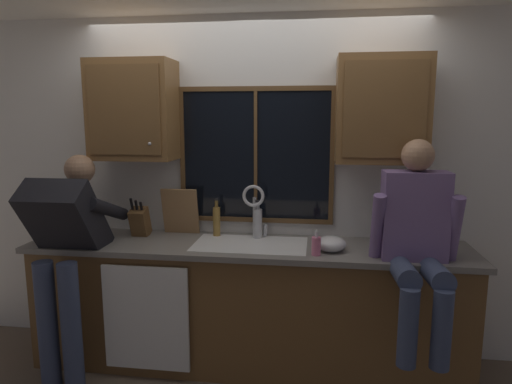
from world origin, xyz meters
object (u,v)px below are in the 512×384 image
object	(u,v)px
soap_dispenser	(316,246)
bottle_green_glass	(217,221)
person_sitting_on_counter	(417,234)
mixing_bowl	(331,244)
person_standing	(66,245)
cutting_board	(180,211)
knife_block	(140,222)
bottle_tall_clear	(258,222)

from	to	relation	value
soap_dispenser	bottle_green_glass	bearing A→B (deg)	152.99
person_sitting_on_counter	mixing_bowl	distance (m)	0.56
person_standing	cutting_board	distance (m)	0.84
person_standing	mixing_bowl	size ratio (longest dim) A/B	7.49
knife_block	bottle_tall_clear	distance (m)	0.89
person_sitting_on_counter	bottle_tall_clear	distance (m)	1.14
person_standing	bottle_green_glass	world-z (taller)	person_standing
soap_dispenser	bottle_tall_clear	xyz separation A→B (m)	(-0.44, 0.37, 0.05)
person_standing	knife_block	xyz separation A→B (m)	(0.36, 0.42, 0.07)
person_standing	knife_block	bearing A→B (deg)	49.38
knife_block	cutting_board	world-z (taller)	cutting_board
person_sitting_on_counter	mixing_bowl	xyz separation A→B (m)	(-0.51, 0.19, -0.14)
person_sitting_on_counter	mixing_bowl	size ratio (longest dim) A/B	6.09
bottle_tall_clear	soap_dispenser	bearing A→B (deg)	-40.08
mixing_bowl	person_standing	bearing A→B (deg)	-172.62
mixing_bowl	soap_dispenser	size ratio (longest dim) A/B	1.22
mixing_bowl	bottle_tall_clear	bearing A→B (deg)	154.77
knife_block	mixing_bowl	world-z (taller)	knife_block
mixing_bowl	bottle_green_glass	bearing A→B (deg)	162.50
person_sitting_on_counter	knife_block	bearing A→B (deg)	168.93
mixing_bowl	bottle_tall_clear	world-z (taller)	bottle_tall_clear
bottle_green_glass	soap_dispenser	bearing A→B (deg)	-27.01
person_standing	bottle_green_glass	distance (m)	1.06
cutting_board	mixing_bowl	xyz separation A→B (m)	(1.14, -0.29, -0.13)
knife_block	bottle_green_glass	world-z (taller)	knife_block
bottle_green_glass	bottle_tall_clear	world-z (taller)	bottle_green_glass
knife_block	bottle_green_glass	bearing A→B (deg)	8.11
person_sitting_on_counter	bottle_green_glass	size ratio (longest dim) A/B	4.39
knife_block	mixing_bowl	distance (m)	1.44
mixing_bowl	soap_dispenser	distance (m)	0.15
mixing_bowl	bottle_green_glass	world-z (taller)	bottle_green_glass
mixing_bowl	bottle_tall_clear	size ratio (longest dim) A/B	0.72
cutting_board	bottle_tall_clear	world-z (taller)	cutting_board
bottle_tall_clear	bottle_green_glass	bearing A→B (deg)	177.09
mixing_bowl	person_sitting_on_counter	bearing A→B (deg)	-20.64
person_sitting_on_counter	cutting_board	xyz separation A→B (m)	(-1.65, 0.48, -0.01)
cutting_board	bottle_tall_clear	xyz separation A→B (m)	(0.60, -0.04, -0.06)
person_sitting_on_counter	bottle_tall_clear	bearing A→B (deg)	156.97
person_sitting_on_counter	person_standing	bearing A→B (deg)	-179.05
person_standing	knife_block	world-z (taller)	person_standing
person_sitting_on_counter	bottle_tall_clear	size ratio (longest dim) A/B	4.41
bottle_green_glass	bottle_tall_clear	bearing A→B (deg)	-2.91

